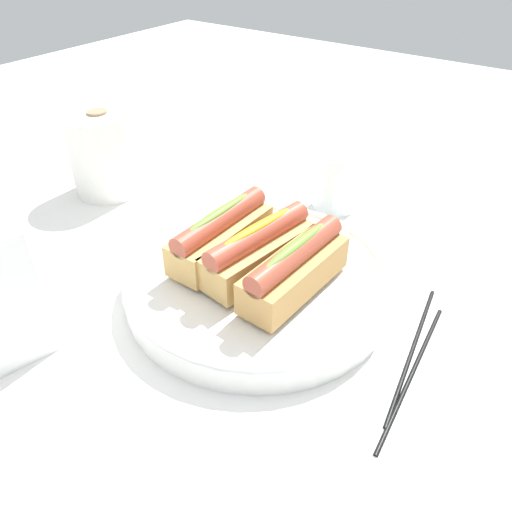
# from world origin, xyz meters

# --- Properties ---
(ground_plane) EXTENTS (2.40, 2.40, 0.00)m
(ground_plane) POSITION_xyz_m (0.00, 0.00, 0.00)
(ground_plane) COLOR white
(serving_bowl) EXTENTS (0.32, 0.32, 0.04)m
(serving_bowl) POSITION_xyz_m (-0.00, 0.00, 0.02)
(serving_bowl) COLOR white
(serving_bowl) RESTS_ON ground_plane
(hotdog_front) EXTENTS (0.15, 0.06, 0.06)m
(hotdog_front) POSITION_xyz_m (-0.01, -0.05, 0.06)
(hotdog_front) COLOR tan
(hotdog_front) RESTS_ON serving_bowl
(hotdog_back) EXTENTS (0.16, 0.07, 0.06)m
(hotdog_back) POSITION_xyz_m (-0.00, 0.00, 0.06)
(hotdog_back) COLOR tan
(hotdog_back) RESTS_ON serving_bowl
(hotdog_side) EXTENTS (0.15, 0.05, 0.06)m
(hotdog_side) POSITION_xyz_m (-0.00, 0.06, 0.06)
(hotdog_side) COLOR tan
(hotdog_side) RESTS_ON serving_bowl
(water_glass) EXTENTS (0.07, 0.07, 0.09)m
(water_glass) POSITION_xyz_m (0.24, 0.03, 0.04)
(water_glass) COLOR white
(water_glass) RESTS_ON ground_plane
(paper_towel_roll) EXTENTS (0.11, 0.11, 0.13)m
(paper_towel_roll) POSITION_xyz_m (0.07, 0.35, 0.07)
(paper_towel_roll) COLOR white
(paper_towel_roll) RESTS_ON ground_plane
(chopstick_near) EXTENTS (0.22, 0.04, 0.01)m
(chopstick_near) POSITION_xyz_m (0.02, -0.19, 0.00)
(chopstick_near) COLOR black
(chopstick_near) RESTS_ON ground_plane
(chopstick_far) EXTENTS (0.22, 0.02, 0.01)m
(chopstick_far) POSITION_xyz_m (-0.01, -0.20, 0.00)
(chopstick_far) COLOR black
(chopstick_far) RESTS_ON ground_plane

